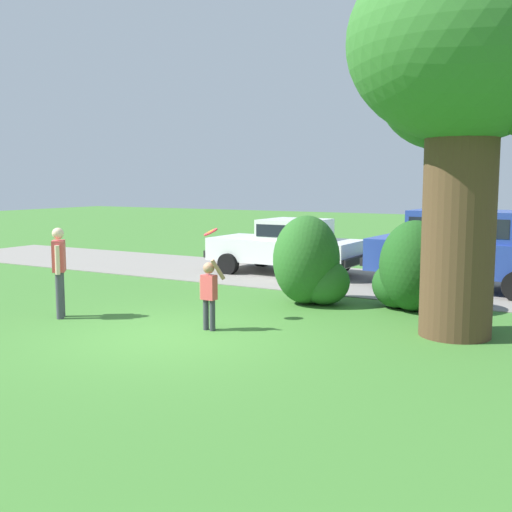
{
  "coord_description": "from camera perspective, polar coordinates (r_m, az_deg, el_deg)",
  "views": [
    {
      "loc": [
        6.39,
        -8.25,
        2.63
      ],
      "look_at": [
        0.19,
        2.67,
        1.1
      ],
      "focal_mm": 43.6,
      "sensor_mm": 36.0,
      "label": 1
    }
  ],
  "objects": [
    {
      "name": "oak_tree_large",
      "position": [
        11.21,
        19.01,
        16.26
      ],
      "size": [
        4.07,
        4.05,
        6.51
      ],
      "color": "#513823",
      "rests_on": "ground"
    },
    {
      "name": "child_thrower",
      "position": [
        10.94,
        -4.33,
        -3.15
      ],
      "size": [
        0.46,
        0.26,
        1.29
      ],
      "color": "#383842",
      "rests_on": "ground"
    },
    {
      "name": "shrub_centre_left",
      "position": [
        12.99,
        14.03,
        -1.26
      ],
      "size": [
        1.6,
        1.53,
        1.84
      ],
      "color": "#1E511C",
      "rests_on": "ground"
    },
    {
      "name": "shrub_near_tree",
      "position": [
        13.3,
        5.01,
        -0.79
      ],
      "size": [
        1.63,
        1.58,
        1.9
      ],
      "color": "#286023",
      "rests_on": "ground"
    },
    {
      "name": "driveway_strip",
      "position": [
        16.78,
        6.83,
        -2.09
      ],
      "size": [
        28.0,
        4.4,
        0.02
      ],
      "primitive_type": "cube",
      "color": "gray",
      "rests_on": "ground"
    },
    {
      "name": "parked_sedan",
      "position": [
        17.5,
        2.95,
        1.08
      ],
      "size": [
        4.43,
        2.16,
        1.56
      ],
      "color": "white",
      "rests_on": "ground"
    },
    {
      "name": "ground_plane",
      "position": [
        10.77,
        -7.98,
        -7.26
      ],
      "size": [
        80.0,
        80.0,
        0.0
      ],
      "primitive_type": "plane",
      "color": "#3D752D"
    },
    {
      "name": "adult_onlooker",
      "position": [
        12.45,
        -17.61,
        -0.99
      ],
      "size": [
        0.4,
        0.43,
        1.74
      ],
      "color": "#3F3F4C",
      "rests_on": "ground"
    },
    {
      "name": "frisbee",
      "position": [
        11.62,
        -4.18,
        2.21
      ],
      "size": [
        0.3,
        0.28,
        0.2
      ],
      "color": "red"
    },
    {
      "name": "parked_suv",
      "position": [
        15.8,
        18.65,
        0.93
      ],
      "size": [
        4.79,
        2.28,
        1.92
      ],
      "color": "#28429E",
      "rests_on": "ground"
    }
  ]
}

